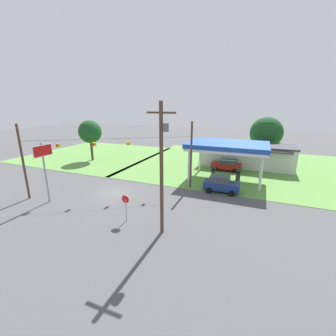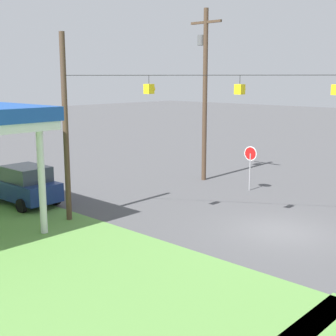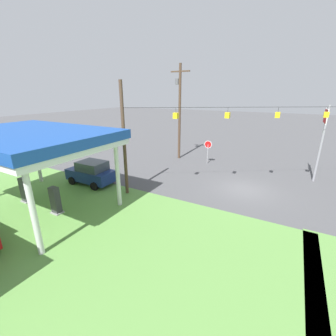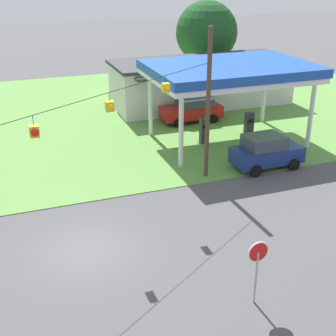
{
  "view_description": "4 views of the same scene",
  "coord_description": "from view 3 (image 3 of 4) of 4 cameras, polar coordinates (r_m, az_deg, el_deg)",
  "views": [
    {
      "loc": [
        15.16,
        -20.31,
        9.98
      ],
      "look_at": [
        5.5,
        3.06,
        2.78
      ],
      "focal_mm": 24.0,
      "sensor_mm": 36.0,
      "label": 1
    },
    {
      "loc": [
        -9.14,
        16.63,
        6.23
      ],
      "look_at": [
        2.39,
        4.24,
        2.95
      ],
      "focal_mm": 50.0,
      "sensor_mm": 36.0,
      "label": 2
    },
    {
      "loc": [
        -2.64,
        17.2,
        7.29
      ],
      "look_at": [
        4.82,
        3.75,
        2.12
      ],
      "focal_mm": 24.0,
      "sensor_mm": 36.0,
      "label": 3
    },
    {
      "loc": [
        -2.43,
        -16.52,
        11.03
      ],
      "look_at": [
        5.11,
        4.03,
        1.3
      ],
      "focal_mm": 50.0,
      "sensor_mm": 36.0,
      "label": 4
    }
  ],
  "objects": [
    {
      "name": "ground_plane",
      "position": [
        18.87,
        18.74,
        -5.21
      ],
      "size": [
        160.0,
        160.0,
        0.0
      ],
      "primitive_type": "plane",
      "color": "#4C4C4F"
    },
    {
      "name": "gas_station_canopy",
      "position": [
        16.09,
        -32.0,
        6.29
      ],
      "size": [
        10.15,
        7.01,
        5.14
      ],
      "color": "silver",
      "rests_on": "ground"
    },
    {
      "name": "fuel_pump_near",
      "position": [
        15.82,
        -26.68,
        -7.55
      ],
      "size": [
        0.71,
        0.56,
        1.8
      ],
      "color": "gray",
      "rests_on": "ground"
    },
    {
      "name": "fuel_pump_far",
      "position": [
        18.48,
        -32.55,
        -4.87
      ],
      "size": [
        0.71,
        0.56,
        1.8
      ],
      "color": "gray",
      "rests_on": "ground"
    },
    {
      "name": "car_at_pumps_front",
      "position": [
        19.71,
        -18.89,
        -1.09
      ],
      "size": [
        4.08,
        2.19,
        1.97
      ],
      "rotation": [
        0.0,
        0.0,
        0.02
      ],
      "color": "navy",
      "rests_on": "ground"
    },
    {
      "name": "stop_sign_roadside",
      "position": [
        24.29,
        10.11,
        5.25
      ],
      "size": [
        0.8,
        0.08,
        2.5
      ],
      "rotation": [
        0.0,
        0.0,
        3.14
      ],
      "color": "#99999E",
      "rests_on": "ground"
    },
    {
      "name": "stop_sign_overhead",
      "position": [
        22.27,
        34.82,
        8.29
      ],
      "size": [
        0.22,
        2.18,
        6.4
      ],
      "color": "gray",
      "rests_on": "ground"
    },
    {
      "name": "utility_pole_main",
      "position": [
        25.52,
        2.9,
        14.97
      ],
      "size": [
        2.2,
        0.44,
        10.22
      ],
      "color": "#4C3828",
      "rests_on": "ground"
    },
    {
      "name": "signal_span_gantry",
      "position": [
        17.65,
        20.24,
        8.14
      ],
      "size": [
        15.63,
        10.24,
        8.12
      ],
      "color": "#4C3828",
      "rests_on": "ground"
    }
  ]
}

